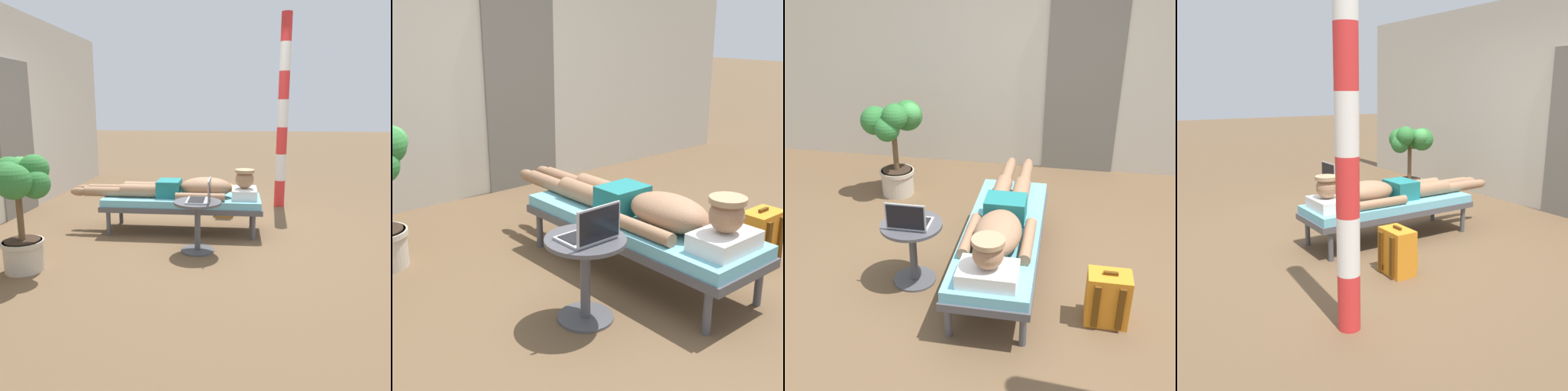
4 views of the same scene
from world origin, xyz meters
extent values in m
plane|color=brown|center=(0.00, 0.00, 0.00)|extent=(40.00, 40.00, 0.00)
cube|color=beige|center=(0.04, 2.52, 1.35)|extent=(7.60, 0.20, 2.70)
cube|color=slate|center=(0.63, 2.41, 1.02)|extent=(0.84, 0.03, 2.04)
cylinder|color=#4C4C51|center=(-0.22, 0.93, 0.14)|extent=(0.05, 0.05, 0.28)
cylinder|color=#4C4C51|center=(0.30, 0.93, 0.14)|extent=(0.05, 0.05, 0.28)
cylinder|color=#4C4C51|center=(-0.22, -0.70, 0.14)|extent=(0.05, 0.05, 0.28)
cylinder|color=#4C4C51|center=(0.30, -0.70, 0.14)|extent=(0.05, 0.05, 0.28)
cube|color=#4C4C51|center=(0.04, 0.12, 0.31)|extent=(0.61, 1.83, 0.06)
cube|color=#6BB7CC|center=(0.04, 0.12, 0.38)|extent=(0.59, 1.80, 0.08)
cube|color=white|center=(0.04, -0.60, 0.47)|extent=(0.40, 0.28, 0.11)
sphere|color=#997051|center=(0.04, -0.60, 0.64)|extent=(0.21, 0.21, 0.21)
cylinder|color=tan|center=(0.04, -0.60, 0.73)|extent=(0.22, 0.22, 0.03)
ellipsoid|color=#997051|center=(0.04, -0.16, 0.54)|extent=(0.35, 0.60, 0.23)
cylinder|color=#997051|center=(-0.18, -0.11, 0.46)|extent=(0.09, 0.55, 0.09)
cylinder|color=#997051|center=(0.26, -0.11, 0.46)|extent=(0.09, 0.55, 0.09)
cube|color=#1E7272|center=(0.04, 0.27, 0.52)|extent=(0.33, 0.26, 0.19)
cylinder|color=#997051|center=(-0.04, 0.61, 0.49)|extent=(0.15, 0.42, 0.15)
cylinder|color=#997051|center=(-0.04, 1.04, 0.47)|extent=(0.11, 0.44, 0.11)
ellipsoid|color=#997051|center=(-0.04, 1.33, 0.47)|extent=(0.09, 0.20, 0.10)
cylinder|color=#997051|center=(0.13, 0.61, 0.49)|extent=(0.15, 0.42, 0.15)
cylinder|color=#997051|center=(0.13, 1.04, 0.47)|extent=(0.11, 0.44, 0.11)
ellipsoid|color=#997051|center=(0.13, 1.33, 0.47)|extent=(0.09, 0.20, 0.10)
cylinder|color=#4C4C51|center=(-0.64, -0.13, 0.01)|extent=(0.34, 0.34, 0.02)
cylinder|color=#4C4C51|center=(-0.64, -0.13, 0.26)|extent=(0.06, 0.06, 0.48)
cylinder|color=#4C4C51|center=(-0.64, -0.13, 0.51)|extent=(0.48, 0.48, 0.02)
cube|color=#A5A8AD|center=(-0.64, -0.13, 0.53)|extent=(0.31, 0.22, 0.02)
cube|color=black|center=(-0.64, -0.12, 0.54)|extent=(0.27, 0.15, 0.00)
cube|color=#A5A8AD|center=(-0.64, -0.24, 0.64)|extent=(0.31, 0.01, 0.21)
cube|color=black|center=(-0.64, -0.25, 0.64)|extent=(0.29, 0.00, 0.19)
cube|color=orange|center=(0.86, -0.35, 0.20)|extent=(0.30, 0.20, 0.40)
cube|color=orange|center=(0.86, -0.23, 0.13)|extent=(0.23, 0.04, 0.18)
cube|color=#56330C|center=(0.77, -0.46, 0.20)|extent=(0.04, 0.02, 0.34)
cube|color=#56330C|center=(0.94, -0.46, 0.20)|extent=(0.04, 0.02, 0.34)
cube|color=#56330C|center=(0.86, -0.35, 0.41)|extent=(0.10, 0.02, 0.02)
cylinder|color=#BFB29E|center=(-1.29, 1.38, 0.14)|extent=(0.34, 0.34, 0.28)
cylinder|color=#BFB29E|center=(-1.29, 1.38, 0.26)|extent=(0.37, 0.37, 0.04)
cylinder|color=#332319|center=(-1.29, 1.38, 0.29)|extent=(0.31, 0.31, 0.01)
cylinder|color=brown|center=(-1.29, 1.38, 0.53)|extent=(0.06, 0.06, 0.49)
sphere|color=#429347|center=(-1.12, 1.43, 0.90)|extent=(0.22, 0.22, 0.22)
sphere|color=#2D7233|center=(-1.17, 1.51, 0.86)|extent=(0.32, 0.32, 0.32)
sphere|color=#2D7233|center=(-1.29, 1.46, 0.85)|extent=(0.28, 0.28, 0.28)
sphere|color=#23602D|center=(-1.39, 1.45, 0.83)|extent=(0.21, 0.21, 0.21)
sphere|color=#2D7233|center=(-1.46, 1.32, 0.84)|extent=(0.30, 0.30, 0.30)
sphere|color=#2D7233|center=(-1.29, 1.21, 0.80)|extent=(0.26, 0.26, 0.26)
sphere|color=#2D7233|center=(-1.22, 1.25, 0.91)|extent=(0.26, 0.26, 0.26)
camera|label=1|loc=(-4.61, -0.50, 1.45)|focal=37.85mm
camera|label=2|loc=(-2.46, -2.29, 1.71)|focal=49.02mm
camera|label=3|loc=(0.47, -3.25, 2.39)|focal=45.22mm
camera|label=4|loc=(3.80, -2.46, 1.56)|focal=41.27mm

